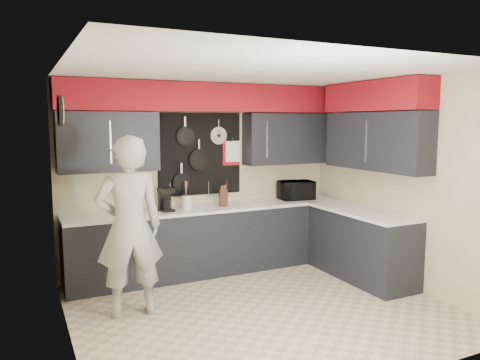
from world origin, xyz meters
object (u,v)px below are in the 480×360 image
utensil_crock (187,202)px  person (129,227)px  microwave (296,190)px  coffee_maker (166,199)px  knife_block (223,198)px

utensil_crock → person: person is taller
microwave → utensil_crock: (-1.72, 0.02, -0.05)m
coffee_maker → person: size_ratio=0.16×
microwave → coffee_maker: 2.03m
microwave → knife_block: microwave is taller
knife_block → coffee_maker: 0.82m
knife_block → utensil_crock: knife_block is taller
knife_block → person: bearing=-136.0°
microwave → utensil_crock: size_ratio=2.97×
person → microwave: bearing=-156.5°
coffee_maker → person: (-0.69, -0.96, -0.11)m
microwave → person: bearing=-150.2°
knife_block → coffee_maker: size_ratio=0.76×
knife_block → coffee_maker: (-0.82, 0.00, 0.04)m
knife_block → utensil_crock: bearing=-175.7°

